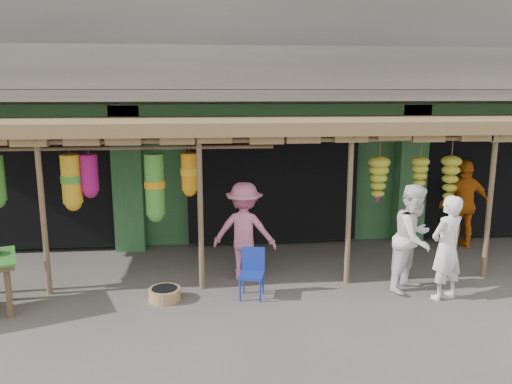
{
  "coord_description": "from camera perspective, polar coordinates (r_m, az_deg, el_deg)",
  "views": [
    {
      "loc": [
        -1.36,
        -8.21,
        3.29
      ],
      "look_at": [
        -0.47,
        1.0,
        1.4
      ],
      "focal_mm": 35.0,
      "sensor_mm": 36.0,
      "label": 1
    }
  ],
  "objects": [
    {
      "name": "ground",
      "position": [
        8.95,
        3.64,
        -10.06
      ],
      "size": [
        80.0,
        80.0,
        0.0
      ],
      "primitive_type": "plane",
      "color": "#514C47",
      "rests_on": "ground"
    },
    {
      "name": "building",
      "position": [
        13.15,
        0.41,
        11.88
      ],
      "size": [
        16.4,
        6.8,
        7.0
      ],
      "color": "gray",
      "rests_on": "ground"
    },
    {
      "name": "awning",
      "position": [
        9.12,
        2.07,
        7.03
      ],
      "size": [
        14.0,
        2.7,
        2.79
      ],
      "color": "brown",
      "rests_on": "ground"
    },
    {
      "name": "blue_chair",
      "position": [
        8.15,
        -0.42,
        -8.9
      ],
      "size": [
        0.46,
        0.47,
        0.8
      ],
      "rotation": [
        0.0,
        0.0,
        -0.24
      ],
      "color": "navy",
      "rests_on": "ground"
    },
    {
      "name": "basket_mid",
      "position": [
        8.25,
        -10.4,
        -11.42
      ],
      "size": [
        0.66,
        0.66,
        0.2
      ],
      "primitive_type": "cylinder",
      "rotation": [
        0.0,
        0.0,
        -0.38
      ],
      "color": "#9F6947",
      "rests_on": "ground"
    },
    {
      "name": "person_front",
      "position": [
        8.49,
        20.96,
        -5.97
      ],
      "size": [
        0.73,
        0.62,
        1.69
      ],
      "primitive_type": "imported",
      "rotation": [
        0.0,
        0.0,
        3.56
      ],
      "color": "white",
      "rests_on": "ground"
    },
    {
      "name": "person_right",
      "position": [
        8.66,
        17.6,
        -5.03
      ],
      "size": [
        1.11,
        1.09,
        1.8
      ],
      "primitive_type": "imported",
      "rotation": [
        0.0,
        0.0,
        0.71
      ],
      "color": "white",
      "rests_on": "ground"
    },
    {
      "name": "person_vendor",
      "position": [
        11.38,
        22.7,
        -1.29
      ],
      "size": [
        1.12,
        0.51,
        1.88
      ],
      "primitive_type": "imported",
      "rotation": [
        0.0,
        0.0,
        3.19
      ],
      "color": "orange",
      "rests_on": "ground"
    },
    {
      "name": "person_shopper",
      "position": [
        8.77,
        -1.34,
        -4.5
      ],
      "size": [
        1.24,
        0.88,
        1.74
      ],
      "primitive_type": "imported",
      "rotation": [
        0.0,
        0.0,
        2.92
      ],
      "color": "#D26F91",
      "rests_on": "ground"
    }
  ]
}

